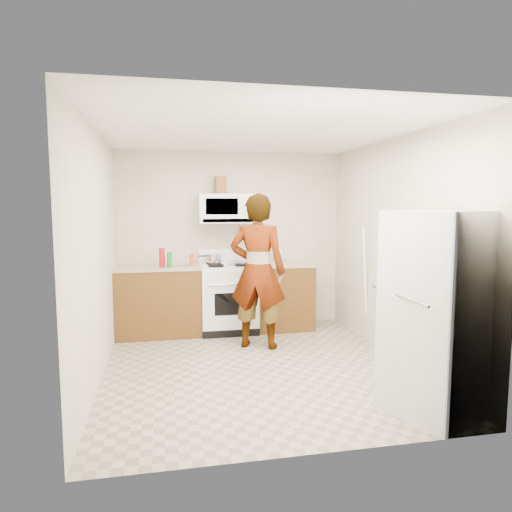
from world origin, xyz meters
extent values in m
plane|color=gray|center=(0.00, 0.00, 0.00)|extent=(3.60, 3.60, 0.00)
cube|color=beige|center=(0.00, 1.79, 1.25)|extent=(3.20, 0.02, 2.50)
cube|color=beige|center=(1.59, 0.00, 1.25)|extent=(0.02, 3.60, 2.50)
cube|color=#583A14|center=(-1.04, 1.49, 0.45)|extent=(1.12, 0.62, 0.90)
cube|color=tan|center=(-1.04, 1.49, 0.92)|extent=(1.14, 0.64, 0.03)
cube|color=#583A14|center=(0.68, 1.49, 0.45)|extent=(0.80, 0.62, 0.90)
cube|color=tan|center=(0.68, 1.49, 0.92)|extent=(0.82, 0.64, 0.03)
cube|color=white|center=(-0.10, 1.48, 0.45)|extent=(0.76, 0.65, 0.90)
cube|color=white|center=(-0.10, 1.48, 0.92)|extent=(0.76, 0.62, 0.03)
cube|color=white|center=(-0.10, 1.76, 1.03)|extent=(0.76, 0.08, 0.20)
cube|color=white|center=(-0.10, 1.61, 1.70)|extent=(0.76, 0.38, 0.40)
imported|color=tan|center=(0.16, 0.69, 0.94)|extent=(0.81, 0.69, 1.89)
cube|color=silver|center=(1.26, -1.36, 0.85)|extent=(0.91, 0.91, 1.70)
cylinder|color=silver|center=(0.68, 1.68, 1.02)|extent=(0.17, 0.17, 0.16)
cube|color=brown|center=(-0.18, 1.63, 2.02)|extent=(0.16, 0.16, 0.24)
cylinder|color=silver|center=(-0.27, 1.61, 1.01)|extent=(0.24, 0.24, 0.11)
cube|color=silver|center=(0.02, 1.43, 0.96)|extent=(0.29, 0.24, 0.05)
cylinder|color=#B70D1F|center=(-0.98, 1.36, 1.06)|extent=(0.08, 0.08, 0.25)
cylinder|color=#EC451A|center=(-0.59, 1.39, 1.02)|extent=(0.06, 0.06, 0.17)
cylinder|color=#167C1A|center=(-0.89, 1.29, 1.04)|extent=(0.07, 0.07, 0.20)
cylinder|color=silver|center=(-0.69, 1.40, 0.94)|extent=(0.26, 0.26, 0.01)
cylinder|color=white|center=(1.56, 0.67, 0.75)|extent=(0.23, 0.26, 1.47)
camera|label=1|loc=(-0.95, -4.69, 1.74)|focal=32.00mm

